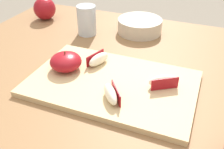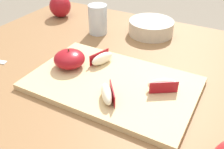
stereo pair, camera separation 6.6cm
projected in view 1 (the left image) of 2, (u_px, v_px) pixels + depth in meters
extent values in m
cube|color=brown|center=(138.00, 80.00, 0.73)|extent=(1.25, 0.88, 0.03)
cube|color=brown|center=(56.00, 79.00, 1.41)|extent=(0.06, 0.06, 0.75)
cube|color=tan|center=(112.00, 83.00, 0.67)|extent=(0.43, 0.27, 0.02)
ellipsoid|color=maroon|center=(66.00, 62.00, 0.71)|extent=(0.09, 0.09, 0.05)
cylinder|color=#4C3319|center=(65.00, 53.00, 0.69)|extent=(0.00, 0.00, 0.01)
ellipsoid|color=#F4EACC|center=(99.00, 59.00, 0.73)|extent=(0.05, 0.08, 0.03)
cube|color=maroon|center=(95.00, 58.00, 0.74)|extent=(0.02, 0.07, 0.03)
ellipsoid|color=#F4EACC|center=(111.00, 94.00, 0.60)|extent=(0.06, 0.07, 0.03)
cube|color=maroon|center=(116.00, 93.00, 0.60)|extent=(0.05, 0.06, 0.03)
ellipsoid|color=#F4EACC|center=(163.00, 81.00, 0.64)|extent=(0.08, 0.06, 0.03)
cube|color=maroon|center=(165.00, 84.00, 0.63)|extent=(0.06, 0.04, 0.03)
sphere|color=maroon|center=(45.00, 9.00, 1.05)|extent=(0.09, 0.09, 0.09)
cylinder|color=#BCB29E|center=(140.00, 26.00, 0.95)|extent=(0.16, 0.16, 0.05)
cylinder|color=white|center=(140.00, 24.00, 0.94)|extent=(0.13, 0.13, 0.04)
cylinder|color=silver|center=(87.00, 20.00, 0.92)|extent=(0.07, 0.07, 0.10)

